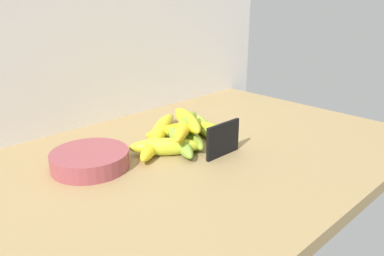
# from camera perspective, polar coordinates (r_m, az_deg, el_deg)

# --- Properties ---
(counter_top) EXTENTS (1.10, 0.76, 0.03)m
(counter_top) POSITION_cam_1_polar(r_m,az_deg,el_deg) (0.99, 2.15, -4.17)
(counter_top) COLOR #A28655
(counter_top) RESTS_ON ground
(back_wall) EXTENTS (1.30, 0.02, 0.70)m
(back_wall) POSITION_cam_1_polar(r_m,az_deg,el_deg) (1.21, -11.77, 16.26)
(back_wall) COLOR silver
(back_wall) RESTS_ON ground
(chalkboard_sign) EXTENTS (0.11, 0.02, 0.08)m
(chalkboard_sign) POSITION_cam_1_polar(r_m,az_deg,el_deg) (0.94, 4.56, -1.87)
(chalkboard_sign) COLOR black
(chalkboard_sign) RESTS_ON counter_top
(fruit_bowl) EXTENTS (0.18, 0.18, 0.04)m
(fruit_bowl) POSITION_cam_1_polar(r_m,az_deg,el_deg) (0.91, -14.83, -4.55)
(fruit_bowl) COLOR #99434B
(fruit_bowl) RESTS_ON counter_top
(banana_0) EXTENTS (0.11, 0.19, 0.04)m
(banana_0) POSITION_cam_1_polar(r_m,az_deg,el_deg) (1.02, -0.36, -1.18)
(banana_0) COLOR #93B534
(banana_0) RESTS_ON counter_top
(banana_1) EXTENTS (0.13, 0.20, 0.04)m
(banana_1) POSITION_cam_1_polar(r_m,az_deg,el_deg) (0.99, -1.82, -2.02)
(banana_1) COLOR #86AF3B
(banana_1) RESTS_ON counter_top
(banana_2) EXTENTS (0.21, 0.08, 0.04)m
(banana_2) POSITION_cam_1_polar(r_m,az_deg,el_deg) (1.08, -1.93, -0.15)
(banana_2) COLOR yellow
(banana_2) RESTS_ON counter_top
(banana_3) EXTENTS (0.19, 0.15, 0.04)m
(banana_3) POSITION_cam_1_polar(r_m,az_deg,el_deg) (1.10, -4.35, 0.27)
(banana_3) COLOR yellow
(banana_3) RESTS_ON counter_top
(banana_4) EXTENTS (0.16, 0.15, 0.04)m
(banana_4) POSITION_cam_1_polar(r_m,az_deg,el_deg) (0.95, -3.98, -2.76)
(banana_4) COLOR gold
(banana_4) RESTS_ON counter_top
(banana_5) EXTENTS (0.13, 0.18, 0.04)m
(banana_5) POSITION_cam_1_polar(r_m,az_deg,el_deg) (1.10, 1.69, 0.25)
(banana_5) COLOR #A8BF37
(banana_5) RESTS_ON counter_top
(banana_6) EXTENTS (0.19, 0.15, 0.04)m
(banana_6) POSITION_cam_1_polar(r_m,az_deg,el_deg) (0.98, -5.71, -2.33)
(banana_6) COLOR yellow
(banana_6) RESTS_ON counter_top
(banana_7) EXTENTS (0.06, 0.18, 0.04)m
(banana_7) POSITION_cam_1_polar(r_m,az_deg,el_deg) (1.05, 3.06, -0.51)
(banana_7) COLOR #ACBE26
(banana_7) RESTS_ON counter_top
(banana_8) EXTENTS (0.12, 0.19, 0.04)m
(banana_8) POSITION_cam_1_polar(r_m,az_deg,el_deg) (1.02, -0.72, 1.18)
(banana_8) COLOR yellow
(banana_8) RESTS_ON banana_0
(banana_9) EXTENTS (0.16, 0.13, 0.04)m
(banana_9) POSITION_cam_1_polar(r_m,az_deg,el_deg) (1.01, -0.68, 0.77)
(banana_9) COLOR #91B328
(banana_9) RESTS_ON banana_0
(banana_10) EXTENTS (0.18, 0.15, 0.04)m
(banana_10) POSITION_cam_1_polar(r_m,az_deg,el_deg) (0.98, -1.15, 0.18)
(banana_10) COLOR yellow
(banana_10) RESTS_ON banana_1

